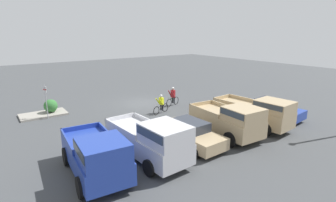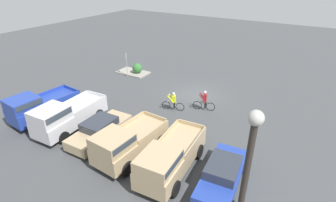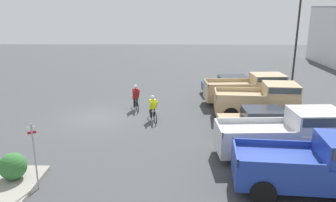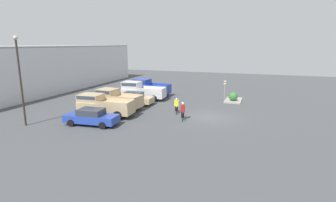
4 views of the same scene
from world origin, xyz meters
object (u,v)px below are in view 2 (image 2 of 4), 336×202
at_px(pickup_truck_2, 65,116).
at_px(cyclist_0, 173,101).
at_px(cyclist_1, 204,101).
at_px(sedan_1, 100,130).
at_px(shrub, 137,68).
at_px(sedan_0, 222,174).
at_px(fire_lane_sign, 126,62).
at_px(pickup_truck_1, 127,142).
at_px(pickup_truck_3, 39,106).
at_px(pickup_truck_0, 170,157).

height_order(pickup_truck_2, cyclist_0, pickup_truck_2).
bearing_deg(cyclist_1, sedan_1, 59.78).
height_order(pickup_truck_2, shrub, pickup_truck_2).
bearing_deg(sedan_1, sedan_0, -178.52).
bearing_deg(sedan_0, cyclist_0, -42.54).
relative_size(sedan_0, cyclist_0, 2.68).
height_order(sedan_0, fire_lane_sign, fire_lane_sign).
relative_size(sedan_1, shrub, 4.51).
height_order(pickup_truck_1, pickup_truck_3, pickup_truck_3).
bearing_deg(pickup_truck_2, cyclist_0, -127.39).
distance_m(sedan_0, sedan_1, 8.40).
relative_size(sedan_1, fire_lane_sign, 1.81).
relative_size(sedan_0, fire_lane_sign, 1.84).
relative_size(pickup_truck_2, fire_lane_sign, 2.13).
bearing_deg(pickup_truck_0, pickup_truck_1, 2.23).
bearing_deg(sedan_1, pickup_truck_1, 167.98).
bearing_deg(pickup_truck_3, shrub, -92.24).
bearing_deg(fire_lane_sign, sedan_0, 145.85).
xyz_separation_m(sedan_1, pickup_truck_3, (5.64, 0.44, 0.43)).
bearing_deg(fire_lane_sign, pickup_truck_0, 137.81).
relative_size(cyclist_0, cyclist_1, 1.03).
bearing_deg(shrub, pickup_truck_1, 124.77).
xyz_separation_m(pickup_truck_1, pickup_truck_3, (8.41, -0.15, 0.00)).
xyz_separation_m(pickup_truck_0, sedan_1, (5.63, -0.48, -0.41)).
xyz_separation_m(sedan_0, pickup_truck_2, (11.17, 0.63, 0.44)).
relative_size(pickup_truck_3, shrub, 4.92).
distance_m(pickup_truck_2, pickup_truck_3, 2.86).
bearing_deg(shrub, cyclist_1, 158.97).
relative_size(sedan_1, cyclist_0, 2.64).
height_order(sedan_1, cyclist_0, cyclist_0).
height_order(pickup_truck_0, cyclist_1, pickup_truck_0).
bearing_deg(pickup_truck_0, cyclist_0, -61.48).
distance_m(pickup_truck_0, sedan_1, 5.66).
distance_m(pickup_truck_1, sedan_1, 2.87).
height_order(pickup_truck_2, pickup_truck_3, pickup_truck_2).
bearing_deg(pickup_truck_3, cyclist_1, -142.00).
height_order(cyclist_0, shrub, cyclist_0).
relative_size(pickup_truck_0, shrub, 5.26).
height_order(pickup_truck_3, fire_lane_sign, fire_lane_sign).
height_order(pickup_truck_0, pickup_truck_1, pickup_truck_1).
distance_m(sedan_1, cyclist_1, 8.41).
height_order(pickup_truck_2, fire_lane_sign, fire_lane_sign).
xyz_separation_m(pickup_truck_1, fire_lane_sign, (8.44, -10.35, 0.42)).
relative_size(pickup_truck_3, cyclist_1, 2.97).
bearing_deg(pickup_truck_2, pickup_truck_3, 0.69).
bearing_deg(cyclist_0, pickup_truck_3, 39.69).
bearing_deg(sedan_0, sedan_1, 1.48).
bearing_deg(pickup_truck_0, sedan_1, -4.88).
relative_size(sedan_1, cyclist_1, 2.72).
bearing_deg(cyclist_0, shrub, -33.86).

